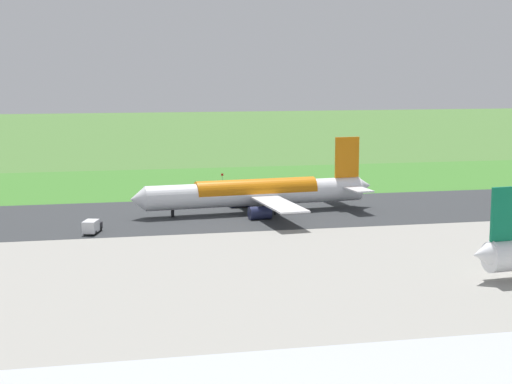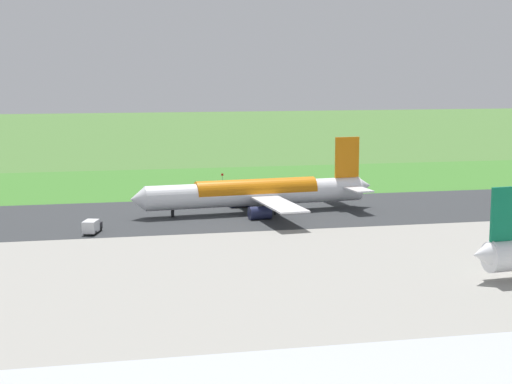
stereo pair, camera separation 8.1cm
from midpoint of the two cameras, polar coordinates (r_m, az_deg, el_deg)
ground_plane at (r=168.30m, az=-0.55°, el=-1.53°), size 800.00×800.00×0.00m
runway_asphalt at (r=168.29m, az=-0.55°, el=-1.52°), size 600.00×39.09×0.06m
apron_concrete at (r=109.96m, az=5.86°, el=-7.25°), size 440.00×110.00×0.05m
grass_verge_foreground at (r=205.41m, az=-2.65°, el=0.37°), size 600.00×80.00×0.04m
airliner_main at (r=168.01m, az=0.14°, el=-0.04°), size 54.15×44.37×15.88m
service_truck_baggage at (r=150.13m, az=-11.85°, el=-2.46°), size 3.88×6.21×2.65m
service_car_followme at (r=193.59m, az=17.49°, el=-0.31°), size 4.52×2.81×1.62m
no_stopping_sign at (r=209.91m, az=-2.45°, el=1.03°), size 0.60×0.10×2.93m
traffic_cone_orange at (r=203.01m, az=-3.42°, el=0.34°), size 0.40×0.40×0.55m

